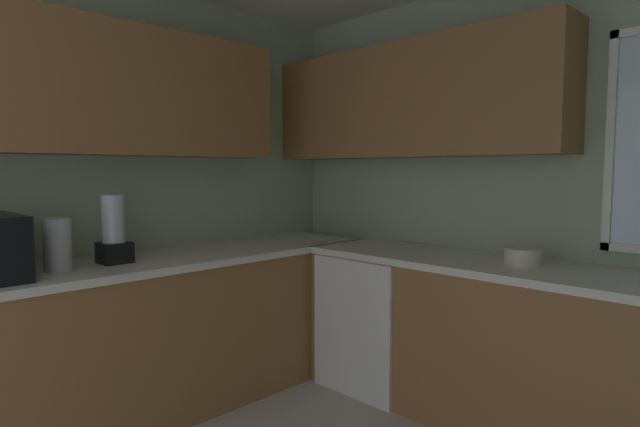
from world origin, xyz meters
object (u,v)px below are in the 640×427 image
object	(u,v)px
dishwasher	(381,319)
kettle	(58,245)
bowl	(523,257)
blender_appliance	(114,232)

from	to	relation	value
dishwasher	kettle	bearing A→B (deg)	-110.53
bowl	blender_appliance	bearing A→B (deg)	-136.93
kettle	bowl	distance (m)	2.32
bowl	dishwasher	bearing A→B (deg)	-178.08
dishwasher	bowl	distance (m)	1.03
bowl	blender_appliance	xyz separation A→B (m)	(-1.55, -1.45, 0.12)
dishwasher	blender_appliance	world-z (taller)	blender_appliance
kettle	dishwasher	bearing A→B (deg)	69.47
blender_appliance	kettle	bearing A→B (deg)	-85.99
blender_appliance	bowl	bearing A→B (deg)	43.07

